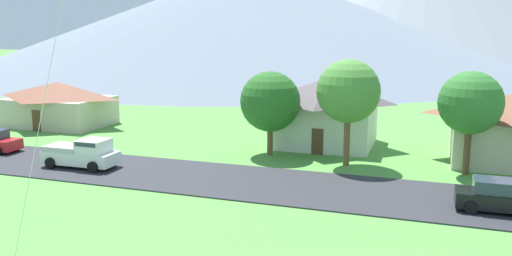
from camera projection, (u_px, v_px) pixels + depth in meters
name	position (u px, v px, depth m)	size (l,w,h in m)	color
road_strip	(269.00, 184.00, 31.83)	(160.00, 7.23, 0.08)	#2D2D33
mountain_west_ridge	(251.00, 18.00, 126.86)	(133.44, 133.44, 24.69)	slate
mountain_far_west_ridge	(427.00, 1.00, 134.13)	(88.23, 88.23, 33.44)	#8E939E
house_left_center	(327.00, 111.00, 42.31)	(8.07, 7.47, 5.55)	silver
house_right_center	(59.00, 103.00, 51.25)	(10.09, 7.13, 4.34)	beige
tree_near_left	(471.00, 103.00, 33.29)	(4.09, 4.09, 6.82)	brown
tree_left_of_center	(270.00, 102.00, 38.79)	(4.55, 4.55, 6.37)	brown
tree_center	(348.00, 92.00, 35.48)	(4.40, 4.40, 7.45)	brown
parked_car_black_west_end	(497.00, 196.00, 26.86)	(4.21, 2.10, 1.68)	black
pickup_truck_white_west_side	(82.00, 153.00, 35.50)	(5.22, 2.36, 1.99)	white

